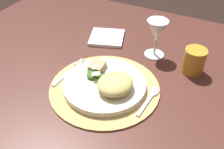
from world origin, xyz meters
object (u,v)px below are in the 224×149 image
Objects in this scene: spoon at (152,96)px; wine_glass at (157,32)px; dining_table at (121,100)px; napkin at (107,38)px; dinner_plate at (105,85)px; amber_tumbler at (194,61)px; fork at (67,73)px.

wine_glass is at bearing 107.78° from spoon.
spoon is at bearing -22.31° from dining_table.
spoon is 1.08× the size of napkin.
dinner_plate reaches higher than dining_table.
dinner_plate reaches higher than napkin.
wine_glass is 0.16m from amber_tumbler.
wine_glass reaches higher than amber_tumbler.
dining_table is 0.28m from amber_tumbler.
dinner_plate is at bearing -104.61° from dining_table.
amber_tumbler reaches higher than spoon.
wine_glass reaches higher than spoon.
spoon is 1.01× the size of wine_glass.
napkin reaches higher than dining_table.
wine_glass is at bearing -5.74° from napkin.
napkin is (-0.13, 0.26, -0.01)m from dinner_plate.
dining_table is at bearing 157.69° from spoon.
fork is at bearing -175.16° from spoon.
dining_table is 0.15m from dinner_plate.
spoon reaches higher than fork.
wine_glass is (0.05, 0.17, 0.20)m from dining_table.
wine_glass is (-0.07, 0.22, 0.09)m from spoon.
amber_tumbler is (0.36, 0.20, 0.03)m from fork.
wine_glass reaches higher than dining_table.
spoon reaches higher than dining_table.
napkin is at bearing 128.98° from dining_table.
spoon is (0.14, 0.03, -0.01)m from dinner_plate.
fork is 1.89× the size of amber_tumbler.
napkin is at bearing 174.26° from wine_glass.
wine_glass reaches higher than napkin.
dining_table is 0.26m from napkin.
dining_table is 10.27× the size of spoon.
spoon is 0.36m from napkin.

